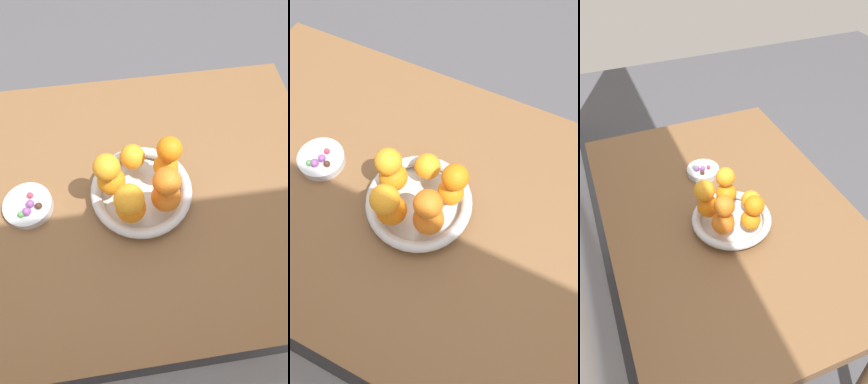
{
  "view_description": "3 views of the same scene",
  "coord_description": "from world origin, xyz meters",
  "views": [
    {
      "loc": [
        -0.04,
        0.33,
        1.4
      ],
      "look_at": [
        -0.08,
        0.04,
        0.8
      ],
      "focal_mm": 28.0,
      "sensor_mm": 36.0,
      "label": 1
    },
    {
      "loc": [
        -0.27,
        0.33,
        1.52
      ],
      "look_at": [
        -0.11,
        0.0,
        0.81
      ],
      "focal_mm": 35.0,
      "sensor_mm": 36.0,
      "label": 2
    },
    {
      "loc": [
        -0.8,
        0.33,
        1.57
      ],
      "look_at": [
        -0.07,
        0.04,
        0.88
      ],
      "focal_mm": 35.0,
      "sensor_mm": 36.0,
      "label": 3
    }
  ],
  "objects": [
    {
      "name": "dining_table",
      "position": [
        0.0,
        0.0,
        0.65
      ],
      "size": [
        1.1,
        0.76,
        0.74
      ],
      "color": "brown",
      "rests_on": "ground_plane"
    },
    {
      "name": "fruit_bowl",
      "position": [
        -0.08,
        0.02,
        0.76
      ],
      "size": [
        0.24,
        0.24,
        0.04
      ],
      "color": "silver",
      "rests_on": "dining_table"
    },
    {
      "name": "candy_ball_2",
      "position": [
        0.18,
        0.02,
        0.77
      ],
      "size": [
        0.02,
        0.02,
        0.02
      ],
      "primitive_type": "sphere",
      "color": "#8C4C99",
      "rests_on": "candy_dish"
    },
    {
      "name": "orange_7",
      "position": [
        -0.01,
        0.01,
        0.87
      ],
      "size": [
        0.06,
        0.06,
        0.06
      ],
      "primitive_type": "sphere",
      "color": "orange",
      "rests_on": "orange_4"
    },
    {
      "name": "orange_3",
      "position": [
        -0.06,
        -0.05,
        0.81
      ],
      "size": [
        0.06,
        0.06,
        0.06
      ],
      "primitive_type": "sphere",
      "color": "orange",
      "rests_on": "fruit_bowl"
    },
    {
      "name": "candy_ball_1",
      "position": [
        0.2,
        0.04,
        0.77
      ],
      "size": [
        0.02,
        0.02,
        0.02
      ],
      "primitive_type": "sphere",
      "color": "#4C9947",
      "rests_on": "candy_dish"
    },
    {
      "name": "orange_2",
      "position": [
        -0.14,
        -0.02,
        0.81
      ],
      "size": [
        0.06,
        0.06,
        0.06
      ],
      "primitive_type": "sphere",
      "color": "orange",
      "rests_on": "fruit_bowl"
    },
    {
      "name": "orange_5",
      "position": [
        -0.04,
        0.09,
        0.88
      ],
      "size": [
        0.06,
        0.06,
        0.06
      ],
      "primitive_type": "sphere",
      "color": "orange",
      "rests_on": "orange_0"
    },
    {
      "name": "ground_plane",
      "position": [
        0.0,
        0.0,
        0.0
      ],
      "size": [
        6.0,
        6.0,
        0.0
      ],
      "primitive_type": "plane",
      "color": "#4C4C51"
    },
    {
      "name": "candy_ball_4",
      "position": [
        0.18,
        -0.01,
        0.77
      ],
      "size": [
        0.01,
        0.01,
        0.01
      ],
      "primitive_type": "sphere",
      "color": "#C6384C",
      "rests_on": "candy_dish"
    },
    {
      "name": "candy_dish",
      "position": [
        0.19,
        0.01,
        0.75
      ],
      "size": [
        0.11,
        0.11,
        0.02
      ],
      "primitive_type": "cylinder",
      "color": "silver",
      "rests_on": "dining_table"
    },
    {
      "name": "orange_8",
      "position": [
        -0.12,
        0.06,
        0.88
      ],
      "size": [
        0.06,
        0.06,
        0.06
      ],
      "primitive_type": "sphere",
      "color": "orange",
      "rests_on": "orange_1"
    },
    {
      "name": "orange_4",
      "position": [
        -0.01,
        0.01,
        0.81
      ],
      "size": [
        0.06,
        0.06,
        0.06
      ],
      "primitive_type": "sphere",
      "color": "orange",
      "rests_on": "fruit_bowl"
    },
    {
      "name": "orange_0",
      "position": [
        -0.04,
        0.08,
        0.81
      ],
      "size": [
        0.07,
        0.07,
        0.07
      ],
      "primitive_type": "sphere",
      "color": "orange",
      "rests_on": "fruit_bowl"
    },
    {
      "name": "orange_1",
      "position": [
        -0.12,
        0.06,
        0.81
      ],
      "size": [
        0.07,
        0.07,
        0.07
      ],
      "primitive_type": "sphere",
      "color": "orange",
      "rests_on": "fruit_bowl"
    },
    {
      "name": "candy_ball_3",
      "position": [
        0.19,
        0.04,
        0.77
      ],
      "size": [
        0.02,
        0.02,
        0.02
      ],
      "primitive_type": "sphere",
      "color": "#8C4C99",
      "rests_on": "candy_dish"
    },
    {
      "name": "orange_6",
      "position": [
        -0.14,
        -0.02,
        0.87
      ],
      "size": [
        0.06,
        0.06,
        0.06
      ],
      "primitive_type": "sphere",
      "color": "orange",
      "rests_on": "orange_2"
    },
    {
      "name": "candy_ball_0",
      "position": [
        0.16,
        0.02,
        0.77
      ],
      "size": [
        0.02,
        0.02,
        0.02
      ],
      "primitive_type": "sphere",
      "color": "#472819",
      "rests_on": "candy_dish"
    }
  ]
}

